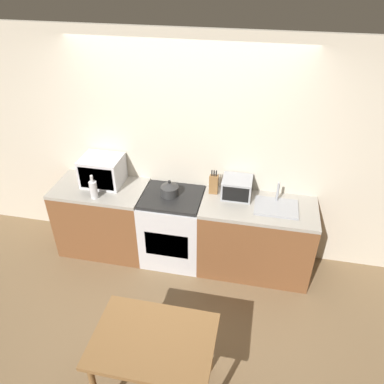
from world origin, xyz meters
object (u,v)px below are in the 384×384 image
at_px(toaster_oven, 237,188).
at_px(dining_table, 154,346).
at_px(bottle, 94,189).
at_px(microwave, 102,171).
at_px(stove_range, 173,227).
at_px(kettle, 170,189).

bearing_deg(toaster_oven, dining_table, -103.50).
bearing_deg(bottle, microwave, 93.41).
bearing_deg(bottle, toaster_oven, 12.81).
bearing_deg(toaster_oven, stove_range, -168.39).
bearing_deg(kettle, bottle, -164.51).
relative_size(kettle, toaster_oven, 0.63).
relative_size(stove_range, toaster_oven, 2.78).
relative_size(stove_range, kettle, 4.40).
bearing_deg(bottle, stove_range, 13.81).
xyz_separation_m(kettle, bottle, (-0.80, -0.22, 0.03)).
height_order(kettle, toaster_oven, toaster_oven).
distance_m(microwave, dining_table, 2.14).
bearing_deg(microwave, toaster_oven, 1.62).
distance_m(stove_range, kettle, 0.53).
height_order(stove_range, toaster_oven, toaster_oven).
xyz_separation_m(stove_range, toaster_oven, (0.70, 0.14, 0.56)).
bearing_deg(microwave, kettle, -5.78).
distance_m(kettle, bottle, 0.83).
relative_size(bottle, dining_table, 0.30).
relative_size(stove_range, bottle, 3.16).
distance_m(microwave, bottle, 0.31).
relative_size(microwave, dining_table, 0.48).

